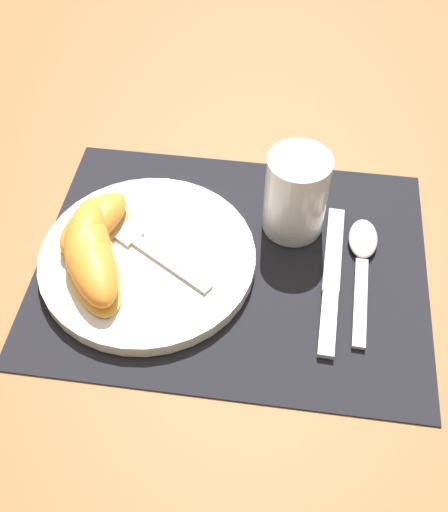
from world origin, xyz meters
TOP-DOWN VIEW (x-y plane):
  - ground_plane at (0.00, 0.00)m, footprint 3.00×3.00m
  - placemat at (0.00, 0.00)m, footprint 0.44×0.34m
  - plate at (-0.09, -0.02)m, footprint 0.24×0.24m
  - juice_glass at (0.06, 0.06)m, footprint 0.07×0.07m
  - knife at (0.11, -0.02)m, footprint 0.03×0.21m
  - spoon at (0.15, 0.03)m, footprint 0.04×0.18m
  - fork at (-0.10, -0.00)m, footprint 0.16×0.11m
  - citrus_wedge_0 at (-0.16, 0.01)m, footprint 0.09×0.12m
  - citrus_wedge_1 at (-0.16, -0.02)m, footprint 0.06×0.12m
  - citrus_wedge_2 at (-0.15, -0.03)m, footprint 0.08×0.12m
  - citrus_wedge_3 at (-0.15, -0.05)m, footprint 0.11×0.14m

SIDE VIEW (x-z plane):
  - ground_plane at x=0.00m, z-range 0.00..0.00m
  - placemat at x=0.00m, z-range 0.00..0.00m
  - knife at x=0.11m, z-range 0.00..0.01m
  - spoon at x=0.15m, z-range 0.00..0.01m
  - plate at x=-0.09m, z-range 0.00..0.02m
  - fork at x=-0.10m, z-range 0.02..0.02m
  - citrus_wedge_0 at x=-0.16m, z-range 0.02..0.05m
  - citrus_wedge_2 at x=-0.15m, z-range 0.02..0.06m
  - citrus_wedge_3 at x=-0.15m, z-range 0.02..0.06m
  - citrus_wedge_1 at x=-0.16m, z-range 0.02..0.06m
  - juice_glass at x=0.06m, z-range 0.00..0.10m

